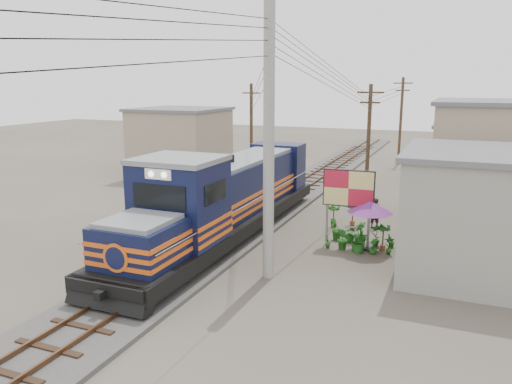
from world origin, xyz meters
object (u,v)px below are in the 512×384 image
at_px(vendor, 375,213).
at_px(market_umbrella, 370,207).
at_px(locomotive, 225,200).
at_px(billboard, 349,190).

bearing_deg(vendor, market_umbrella, 62.59).
height_order(market_umbrella, vendor, market_umbrella).
height_order(locomotive, market_umbrella, locomotive).
xyz_separation_m(locomotive, billboard, (5.44, 1.05, 0.71)).
bearing_deg(billboard, locomotive, -171.35).
xyz_separation_m(locomotive, market_umbrella, (6.44, 0.85, 0.10)).
height_order(locomotive, vendor, locomotive).
distance_m(billboard, market_umbrella, 1.18).
distance_m(locomotive, billboard, 5.59).
xyz_separation_m(locomotive, vendor, (6.10, 4.42, -1.06)).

